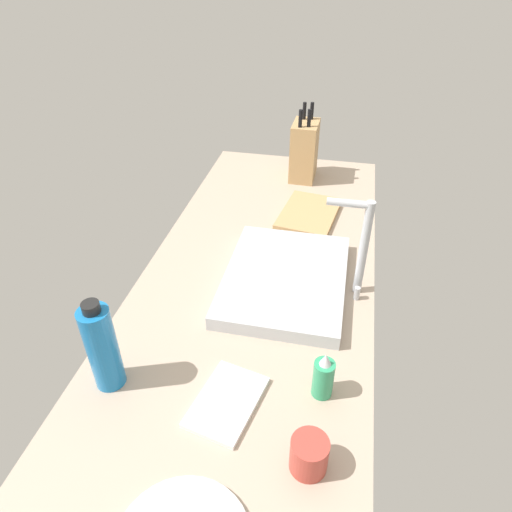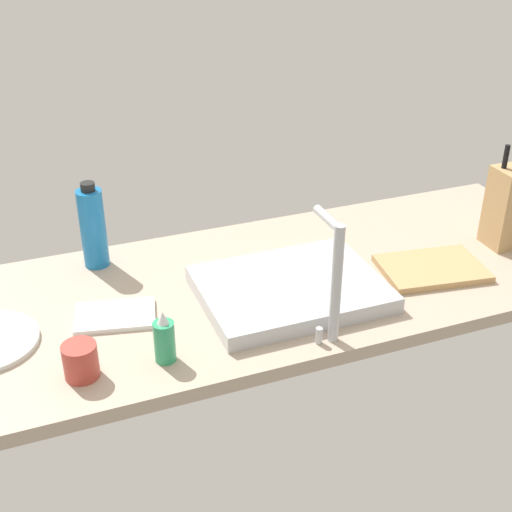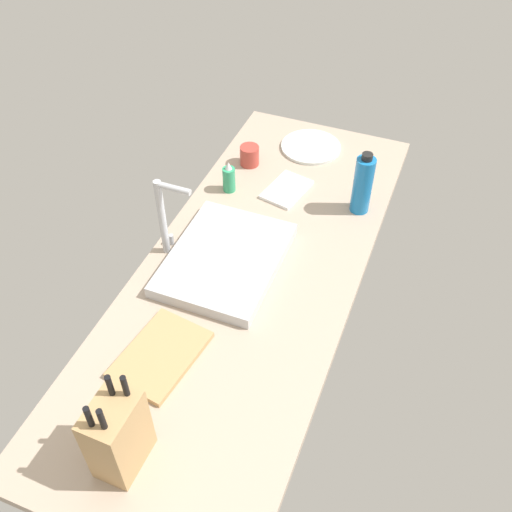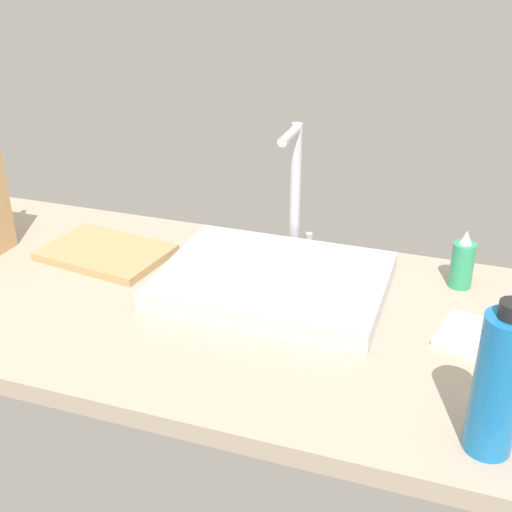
% 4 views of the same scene
% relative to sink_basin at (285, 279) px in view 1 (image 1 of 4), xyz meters
% --- Properties ---
extents(countertop_slab, '(1.77, 0.68, 0.04)m').
position_rel_sink_basin_xyz_m(countertop_slab, '(0.01, -0.09, -0.04)').
color(countertop_slab, tan).
rests_on(countertop_slab, ground).
extents(sink_basin, '(0.44, 0.34, 0.04)m').
position_rel_sink_basin_xyz_m(sink_basin, '(0.00, 0.00, 0.00)').
color(sink_basin, '#B7BABF').
rests_on(sink_basin, countertop_slab).
extents(faucet, '(0.06, 0.12, 0.29)m').
position_rel_sink_basin_xyz_m(faucet, '(-0.01, 0.19, 0.14)').
color(faucet, '#B7BABF').
rests_on(faucet, countertop_slab).
extents(knife_block, '(0.14, 0.10, 0.29)m').
position_rel_sink_basin_xyz_m(knife_block, '(-0.69, -0.04, 0.10)').
color(knife_block, tan).
rests_on(knife_block, countertop_slab).
extents(cutting_board, '(0.29, 0.22, 0.02)m').
position_rel_sink_basin_xyz_m(cutting_board, '(-0.40, 0.02, -0.01)').
color(cutting_board, tan).
rests_on(cutting_board, countertop_slab).
extents(soap_bottle, '(0.05, 0.05, 0.12)m').
position_rel_sink_basin_xyz_m(soap_bottle, '(0.35, 0.14, 0.03)').
color(soap_bottle, '#2D9966').
rests_on(soap_bottle, countertop_slab).
extents(water_bottle, '(0.07, 0.07, 0.24)m').
position_rel_sink_basin_xyz_m(water_bottle, '(0.42, -0.33, 0.09)').
color(water_bottle, '#1970B7').
rests_on(water_bottle, countertop_slab).
extents(dish_towel, '(0.21, 0.16, 0.01)m').
position_rel_sink_basin_xyz_m(dish_towel, '(0.42, -0.06, -0.01)').
color(dish_towel, white).
rests_on(dish_towel, countertop_slab).
extents(coffee_mug, '(0.07, 0.07, 0.08)m').
position_rel_sink_basin_xyz_m(coffee_mug, '(0.53, 0.13, 0.02)').
color(coffee_mug, '#B23D33').
rests_on(coffee_mug, countertop_slab).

